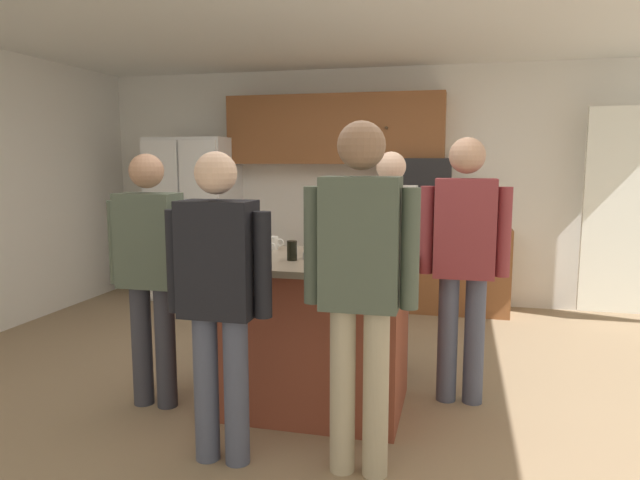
{
  "coord_description": "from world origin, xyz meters",
  "views": [
    {
      "loc": [
        0.97,
        -3.67,
        1.59
      ],
      "look_at": [
        0.05,
        0.08,
        1.05
      ],
      "focal_mm": 32.12,
      "sensor_mm": 36.0,
      "label": 1
    }
  ],
  "objects_px": {
    "mug_blue_stoneware": "(263,247)",
    "glass_short_whisky": "(292,251)",
    "refrigerator": "(195,219)",
    "person_guest_right": "(360,275)",
    "kitchen_island": "(309,331)",
    "person_host_foreground": "(464,252)",
    "microwave_over_range": "(424,174)",
    "person_guest_left": "(219,288)",
    "serving_tray": "(342,254)",
    "mug_ceramic_white": "(273,243)",
    "glass_stout_tall": "(245,241)",
    "person_elder_center": "(150,264)",
    "person_guest_by_door": "(390,247)",
    "tumbler_amber": "(258,254)"
  },
  "relations": [
    {
      "from": "mug_blue_stoneware",
      "to": "glass_short_whisky",
      "type": "bearing_deg",
      "value": -33.63
    },
    {
      "from": "refrigerator",
      "to": "person_guest_right",
      "type": "bearing_deg",
      "value": -53.0
    },
    {
      "from": "kitchen_island",
      "to": "person_host_foreground",
      "type": "height_order",
      "value": "person_host_foreground"
    },
    {
      "from": "microwave_over_range",
      "to": "person_guest_left",
      "type": "relative_size",
      "value": 0.34
    },
    {
      "from": "person_host_foreground",
      "to": "mug_blue_stoneware",
      "type": "relative_size",
      "value": 13.66
    },
    {
      "from": "glass_short_whisky",
      "to": "serving_tray",
      "type": "distance_m",
      "value": 0.34
    },
    {
      "from": "mug_ceramic_white",
      "to": "serving_tray",
      "type": "relative_size",
      "value": 0.28
    },
    {
      "from": "kitchen_island",
      "to": "glass_stout_tall",
      "type": "relative_size",
      "value": 8.76
    },
    {
      "from": "mug_blue_stoneware",
      "to": "person_guest_left",
      "type": "bearing_deg",
      "value": -86.43
    },
    {
      "from": "refrigerator",
      "to": "mug_blue_stoneware",
      "type": "relative_size",
      "value": 14.51
    },
    {
      "from": "kitchen_island",
      "to": "person_elder_center",
      "type": "distance_m",
      "value": 1.1
    },
    {
      "from": "microwave_over_range",
      "to": "person_guest_right",
      "type": "height_order",
      "value": "person_guest_right"
    },
    {
      "from": "serving_tray",
      "to": "kitchen_island",
      "type": "bearing_deg",
      "value": -157.02
    },
    {
      "from": "person_guest_left",
      "to": "person_elder_center",
      "type": "distance_m",
      "value": 0.9
    },
    {
      "from": "person_guest_by_door",
      "to": "person_elder_center",
      "type": "height_order",
      "value": "person_guest_by_door"
    },
    {
      "from": "refrigerator",
      "to": "person_guest_by_door",
      "type": "relative_size",
      "value": 1.11
    },
    {
      "from": "person_guest_left",
      "to": "person_elder_center",
      "type": "bearing_deg",
      "value": 70.76
    },
    {
      "from": "mug_ceramic_white",
      "to": "person_guest_by_door",
      "type": "bearing_deg",
      "value": 32.54
    },
    {
      "from": "kitchen_island",
      "to": "person_elder_center",
      "type": "height_order",
      "value": "person_elder_center"
    },
    {
      "from": "glass_short_whisky",
      "to": "person_guest_right",
      "type": "bearing_deg",
      "value": -49.31
    },
    {
      "from": "kitchen_island",
      "to": "mug_blue_stoneware",
      "type": "xyz_separation_m",
      "value": [
        -0.32,
        0.05,
        0.53
      ]
    },
    {
      "from": "person_host_foreground",
      "to": "mug_blue_stoneware",
      "type": "bearing_deg",
      "value": -6.09
    },
    {
      "from": "microwave_over_range",
      "to": "person_host_foreground",
      "type": "height_order",
      "value": "person_host_foreground"
    },
    {
      "from": "glass_stout_tall",
      "to": "mug_blue_stoneware",
      "type": "bearing_deg",
      "value": -25.78
    },
    {
      "from": "person_guest_left",
      "to": "mug_ceramic_white",
      "type": "xyz_separation_m",
      "value": [
        -0.06,
        1.06,
        0.08
      ]
    },
    {
      "from": "microwave_over_range",
      "to": "glass_short_whisky",
      "type": "bearing_deg",
      "value": -102.38
    },
    {
      "from": "tumbler_amber",
      "to": "person_guest_by_door",
      "type": "bearing_deg",
      "value": 58.37
    },
    {
      "from": "glass_stout_tall",
      "to": "microwave_over_range",
      "type": "bearing_deg",
      "value": 68.47
    },
    {
      "from": "kitchen_island",
      "to": "mug_blue_stoneware",
      "type": "distance_m",
      "value": 0.62
    },
    {
      "from": "person_guest_by_door",
      "to": "glass_short_whisky",
      "type": "xyz_separation_m",
      "value": [
        -0.5,
        -0.86,
        0.09
      ]
    },
    {
      "from": "microwave_over_range",
      "to": "glass_stout_tall",
      "type": "distance_m",
      "value": 2.81
    },
    {
      "from": "microwave_over_range",
      "to": "person_guest_right",
      "type": "relative_size",
      "value": 0.32
    },
    {
      "from": "person_host_foreground",
      "to": "serving_tray",
      "type": "relative_size",
      "value": 3.94
    },
    {
      "from": "microwave_over_range",
      "to": "person_elder_center",
      "type": "height_order",
      "value": "person_elder_center"
    },
    {
      "from": "mug_ceramic_white",
      "to": "glass_short_whisky",
      "type": "height_order",
      "value": "glass_short_whisky"
    },
    {
      "from": "person_guest_right",
      "to": "mug_blue_stoneware",
      "type": "xyz_separation_m",
      "value": [
        -0.78,
        0.78,
        -0.01
      ]
    },
    {
      "from": "person_guest_right",
      "to": "person_elder_center",
      "type": "height_order",
      "value": "person_guest_right"
    },
    {
      "from": "person_guest_by_door",
      "to": "person_elder_center",
      "type": "bearing_deg",
      "value": -25.23
    },
    {
      "from": "person_guest_right",
      "to": "tumbler_amber",
      "type": "relative_size",
      "value": 14.27
    },
    {
      "from": "person_host_foreground",
      "to": "glass_short_whisky",
      "type": "xyz_separation_m",
      "value": [
        -1.03,
        -0.41,
        0.03
      ]
    },
    {
      "from": "glass_stout_tall",
      "to": "glass_short_whisky",
      "type": "distance_m",
      "value": 0.47
    },
    {
      "from": "person_guest_by_door",
      "to": "mug_blue_stoneware",
      "type": "distance_m",
      "value": 1.02
    },
    {
      "from": "person_guest_left",
      "to": "serving_tray",
      "type": "xyz_separation_m",
      "value": [
        0.47,
        0.88,
        0.06
      ]
    },
    {
      "from": "microwave_over_range",
      "to": "mug_ceramic_white",
      "type": "xyz_separation_m",
      "value": [
        -0.87,
        -2.45,
        -0.43
      ]
    },
    {
      "from": "tumbler_amber",
      "to": "microwave_over_range",
      "type": "bearing_deg",
      "value": 75.7
    },
    {
      "from": "person_guest_by_door",
      "to": "glass_short_whisky",
      "type": "relative_size",
      "value": 13.59
    },
    {
      "from": "refrigerator",
      "to": "person_guest_left",
      "type": "relative_size",
      "value": 1.13
    },
    {
      "from": "refrigerator",
      "to": "glass_short_whisky",
      "type": "bearing_deg",
      "value": -53.89
    },
    {
      "from": "serving_tray",
      "to": "person_host_foreground",
      "type": "bearing_deg",
      "value": 15.33
    },
    {
      "from": "refrigerator",
      "to": "tumbler_amber",
      "type": "relative_size",
      "value": 14.79
    }
  ]
}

